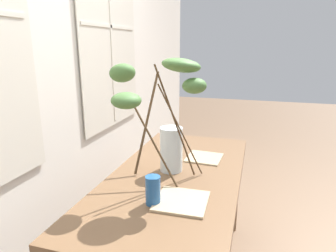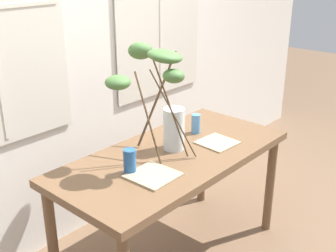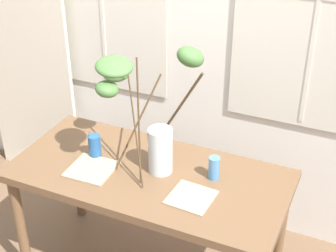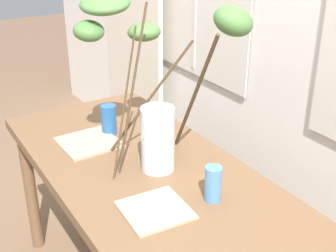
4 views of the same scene
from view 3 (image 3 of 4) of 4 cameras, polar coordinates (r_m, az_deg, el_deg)
The scene contains 8 objects.
back_wall_with_windows at distance 3.18m, azimuth 4.00°, elevation 10.61°, with size 5.82×0.14×2.62m.
curtain_sheer_side at distance 3.75m, azimuth -16.05°, elevation 9.26°, with size 0.74×0.03×2.23m, color silver.
dining_table at distance 2.84m, azimuth -2.16°, elevation -6.74°, with size 1.54×0.73×0.77m.
vase_with_branches at distance 2.67m, azimuth -2.09°, elevation 2.26°, with size 0.60×0.67×0.68m.
drinking_glass_blue_left at distance 2.90m, azimuth -8.29°, elevation -2.28°, with size 0.07×0.07×0.14m, color #235693.
drinking_glass_blue_right at distance 2.71m, azimuth 5.24°, elevation -4.75°, with size 0.06×0.06×0.13m, color #4C84BC.
plate_square_left at distance 2.83m, azimuth -8.64°, elevation -4.85°, with size 0.24×0.24×0.01m, color tan.
plate_square_right at distance 2.60m, azimuth 2.64°, elevation -8.09°, with size 0.22×0.22×0.01m, color tan.
Camera 3 is at (1.02, -2.02, 2.40)m, focal length 53.79 mm.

